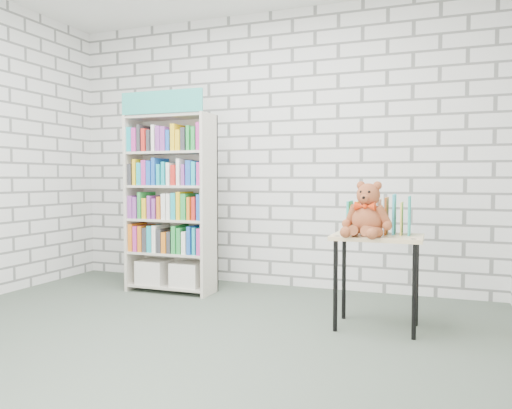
% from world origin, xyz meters
% --- Properties ---
extents(ground, '(4.50, 4.50, 0.00)m').
position_xyz_m(ground, '(0.00, 0.00, 0.00)').
color(ground, '#445043').
rests_on(ground, ground).
extents(room_shell, '(4.52, 4.02, 2.81)m').
position_xyz_m(room_shell, '(0.00, 0.00, 1.78)').
color(room_shell, silver).
rests_on(room_shell, ground).
extents(bookshelf, '(0.86, 0.33, 1.92)m').
position_xyz_m(bookshelf, '(-0.80, 1.36, 0.88)').
color(bookshelf, beige).
rests_on(bookshelf, ground).
extents(display_table, '(0.64, 0.45, 0.69)m').
position_xyz_m(display_table, '(1.23, 0.82, 0.59)').
color(display_table, '#DABD83').
rests_on(display_table, ground).
extents(table_books, '(0.45, 0.20, 0.27)m').
position_xyz_m(table_books, '(1.23, 0.93, 0.82)').
color(table_books, teal).
rests_on(table_books, display_table).
extents(teddy_bear, '(0.36, 0.35, 0.39)m').
position_xyz_m(teddy_bear, '(1.17, 0.72, 0.85)').
color(teddy_bear, brown).
rests_on(teddy_bear, display_table).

